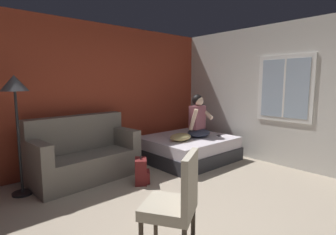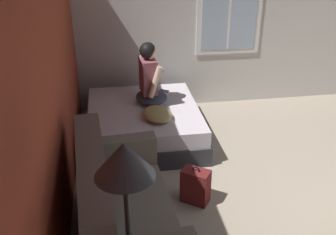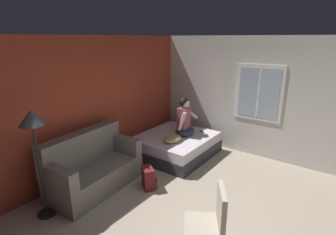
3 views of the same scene
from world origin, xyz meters
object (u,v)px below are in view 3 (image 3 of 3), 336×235
couch (93,168)px  floor_lamp (33,128)px  side_chair (209,222)px  backpack (149,178)px  bed (176,145)px  throw_pillow (172,138)px  person_seated (185,120)px  cell_phone (202,132)px

couch → floor_lamp: (-0.95, -0.03, 1.04)m
side_chair → backpack: size_ratio=2.14×
bed → backpack: size_ratio=3.76×
side_chair → backpack: 1.85m
throw_pillow → backpack: bearing=-166.5°
bed → side_chair: side_chair is taller
bed → throw_pillow: bearing=-156.6°
couch → side_chair: bearing=-94.9°
floor_lamp → person_seated: bearing=-8.8°
person_seated → floor_lamp: floor_lamp is taller
floor_lamp → bed: bearing=-7.1°
person_seated → throw_pillow: bearing=-176.4°
cell_phone → backpack: bearing=36.4°
bed → backpack: (-1.48, -0.42, -0.04)m
throw_pillow → floor_lamp: floor_lamp is taller
side_chair → backpack: (0.79, 1.63, -0.34)m
backpack → floor_lamp: (-1.53, 0.80, 1.24)m
side_chair → cell_phone: side_chair is taller
throw_pillow → bed: bearing=23.4°
couch → throw_pillow: bearing=-18.3°
floor_lamp → side_chair: bearing=-73.1°
person_seated → throw_pillow: size_ratio=1.82×
backpack → side_chair: bearing=-115.8°
side_chair → couch: bearing=85.1°
cell_phone → couch: bearing=18.3°
person_seated → floor_lamp: size_ratio=0.51×
bed → cell_phone: bearing=-34.1°
side_chair → person_seated: size_ratio=1.12×
side_chair → cell_phone: size_ratio=6.81×
throw_pillow → cell_phone: 0.94m
bed → side_chair: bearing=-137.9°
cell_phone → floor_lamp: (-3.57, 0.75, 0.94)m
couch → person_seated: 2.35m
bed → couch: 2.11m
backpack → floor_lamp: size_ratio=0.27×
bed → person_seated: size_ratio=1.97×
couch → side_chair: couch is taller
person_seated → cell_phone: size_ratio=6.08×
side_chair → throw_pillow: bearing=44.8°
floor_lamp → throw_pillow: bearing=-11.3°
side_chair → throw_pillow: 2.70m
throw_pillow → side_chair: bearing=-135.2°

